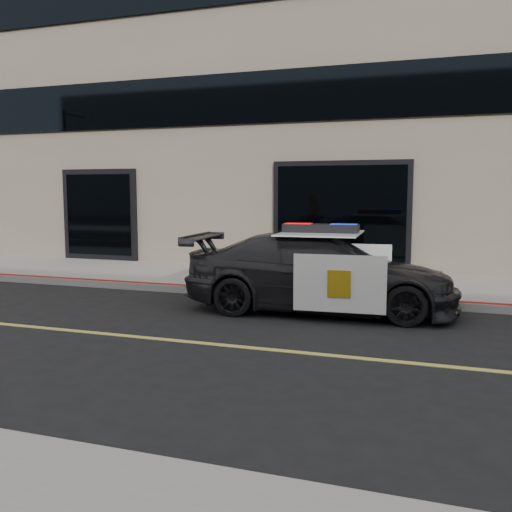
% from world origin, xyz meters
% --- Properties ---
extents(ground, '(120.00, 120.00, 0.00)m').
position_xyz_m(ground, '(0.00, 0.00, 0.00)').
color(ground, black).
rests_on(ground, ground).
extents(sidewalk_n, '(60.00, 3.50, 0.15)m').
position_xyz_m(sidewalk_n, '(0.00, 5.25, 0.07)').
color(sidewalk_n, gray).
rests_on(sidewalk_n, ground).
extents(building_n, '(60.00, 7.00, 12.00)m').
position_xyz_m(building_n, '(0.00, 10.50, 6.00)').
color(building_n, '#756856').
rests_on(building_n, ground).
extents(police_car, '(2.58, 5.02, 1.56)m').
position_xyz_m(police_car, '(-0.53, 2.68, 0.70)').
color(police_car, black).
rests_on(police_car, ground).
extents(fire_hydrant, '(0.34, 0.48, 0.76)m').
position_xyz_m(fire_hydrant, '(-2.61, 4.14, 0.50)').
color(fire_hydrant, beige).
rests_on(fire_hydrant, sidewalk_n).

